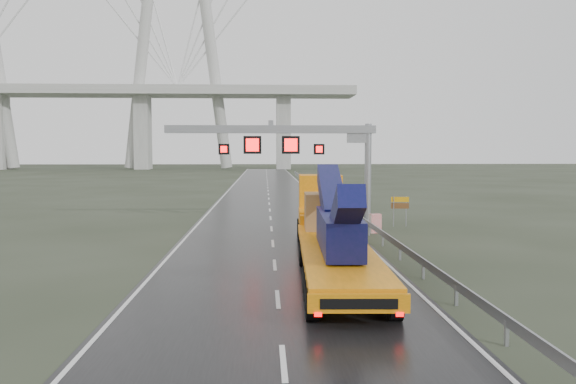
{
  "coord_description": "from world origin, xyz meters",
  "views": [
    {
      "loc": [
        -0.46,
        -21.63,
        5.31
      ],
      "look_at": [
        0.74,
        6.81,
        3.2
      ],
      "focal_mm": 35.0,
      "sensor_mm": 36.0,
      "label": 1
    }
  ],
  "objects_px": {
    "exit_sign_pair": "(400,205)",
    "striped_barrier": "(375,223)",
    "sign_gantry": "(301,146)",
    "heavy_haul_truck": "(329,222)"
  },
  "relations": [
    {
      "from": "heavy_haul_truck",
      "to": "exit_sign_pair",
      "type": "distance_m",
      "value": 12.91
    },
    {
      "from": "sign_gantry",
      "to": "heavy_haul_truck",
      "type": "height_order",
      "value": "sign_gantry"
    },
    {
      "from": "exit_sign_pair",
      "to": "heavy_haul_truck",
      "type": "bearing_deg",
      "value": -113.82
    },
    {
      "from": "sign_gantry",
      "to": "exit_sign_pair",
      "type": "bearing_deg",
      "value": -8.19
    },
    {
      "from": "striped_barrier",
      "to": "heavy_haul_truck",
      "type": "bearing_deg",
      "value": -130.25
    },
    {
      "from": "sign_gantry",
      "to": "heavy_haul_truck",
      "type": "bearing_deg",
      "value": -87.2
    },
    {
      "from": "heavy_haul_truck",
      "to": "striped_barrier",
      "type": "height_order",
      "value": "heavy_haul_truck"
    },
    {
      "from": "heavy_haul_truck",
      "to": "exit_sign_pair",
      "type": "height_order",
      "value": "heavy_haul_truck"
    },
    {
      "from": "heavy_haul_truck",
      "to": "striped_barrier",
      "type": "bearing_deg",
      "value": 66.56
    },
    {
      "from": "exit_sign_pair",
      "to": "striped_barrier",
      "type": "bearing_deg",
      "value": -122.44
    }
  ]
}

